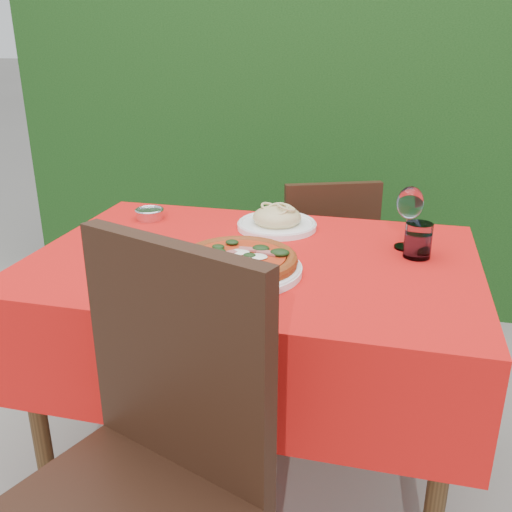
% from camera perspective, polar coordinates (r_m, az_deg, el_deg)
% --- Properties ---
extents(ground, '(60.00, 60.00, 0.00)m').
position_cam_1_polar(ground, '(2.03, -0.22, -20.02)').
color(ground, slate).
rests_on(ground, ground).
extents(hedge, '(3.20, 0.55, 1.78)m').
position_cam_1_polar(hedge, '(3.08, 7.07, 13.19)').
color(hedge, black).
rests_on(hedge, ground).
extents(dining_table, '(1.26, 0.86, 0.75)m').
position_cam_1_polar(dining_table, '(1.70, -0.25, -4.73)').
color(dining_table, '#442C16').
rests_on(dining_table, ground).
extents(chair_near, '(0.58, 0.58, 0.99)m').
position_cam_1_polar(chair_near, '(1.20, -11.23, -19.61)').
color(chair_near, black).
rests_on(chair_near, ground).
extents(chair_far, '(0.48, 0.48, 0.82)m').
position_cam_1_polar(chair_far, '(2.36, 6.83, -0.53)').
color(chair_far, black).
rests_on(chair_far, ground).
extents(pizza_plate, '(0.40, 0.40, 0.06)m').
position_cam_1_polar(pizza_plate, '(1.51, -1.73, -0.67)').
color(pizza_plate, white).
rests_on(pizza_plate, dining_table).
extents(pasta_plate, '(0.26, 0.26, 0.07)m').
position_cam_1_polar(pasta_plate, '(1.87, 2.11, 3.56)').
color(pasta_plate, white).
rests_on(pasta_plate, dining_table).
extents(water_glass, '(0.08, 0.08, 0.10)m').
position_cam_1_polar(water_glass, '(1.68, 15.88, 1.34)').
color(water_glass, silver).
rests_on(water_glass, dining_table).
extents(wine_glass, '(0.08, 0.08, 0.19)m').
position_cam_1_polar(wine_glass, '(1.71, 15.14, 4.90)').
color(wine_glass, silver).
rests_on(wine_glass, dining_table).
extents(fork, '(0.07, 0.18, 0.00)m').
position_cam_1_polar(fork, '(1.66, -9.19, 0.18)').
color(fork, silver).
rests_on(fork, dining_table).
extents(steel_ramekin, '(0.09, 0.09, 0.03)m').
position_cam_1_polar(steel_ramekin, '(1.99, -10.58, 4.09)').
color(steel_ramekin, silver).
rests_on(steel_ramekin, dining_table).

